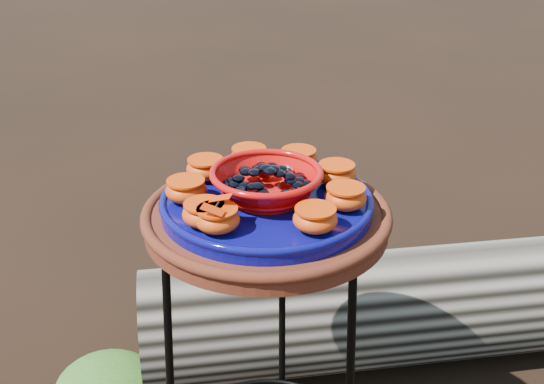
% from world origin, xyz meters
% --- Properties ---
extents(plant_stand, '(0.44, 0.44, 0.70)m').
position_xyz_m(plant_stand, '(0.00, 0.00, 0.35)').
color(plant_stand, black).
rests_on(plant_stand, ground).
extents(terracotta_saucer, '(0.46, 0.46, 0.04)m').
position_xyz_m(terracotta_saucer, '(0.00, 0.00, 0.72)').
color(terracotta_saucer, '#54250F').
rests_on(terracotta_saucer, plant_stand).
extents(cobalt_plate, '(0.39, 0.39, 0.03)m').
position_xyz_m(cobalt_plate, '(0.00, 0.00, 0.75)').
color(cobalt_plate, '#020737').
rests_on(cobalt_plate, terracotta_saucer).
extents(red_bowl, '(0.20, 0.20, 0.05)m').
position_xyz_m(red_bowl, '(0.00, 0.00, 0.79)').
color(red_bowl, '#C10B09').
rests_on(red_bowl, cobalt_plate).
extents(glass_gems, '(0.15, 0.15, 0.03)m').
position_xyz_m(glass_gems, '(0.00, 0.00, 0.83)').
color(glass_gems, black).
rests_on(glass_gems, red_bowl).
extents(orange_half_0, '(0.08, 0.08, 0.04)m').
position_xyz_m(orange_half_0, '(-0.06, -0.13, 0.78)').
color(orange_half_0, '#B61D0A').
rests_on(orange_half_0, cobalt_plate).
extents(orange_half_1, '(0.08, 0.08, 0.04)m').
position_xyz_m(orange_half_1, '(0.10, -0.11, 0.78)').
color(orange_half_1, '#B61D0A').
rests_on(orange_half_1, cobalt_plate).
extents(orange_half_2, '(0.08, 0.08, 0.04)m').
position_xyz_m(orange_half_2, '(0.15, -0.02, 0.78)').
color(orange_half_2, '#B61D0A').
rests_on(orange_half_2, cobalt_plate).
extents(orange_half_3, '(0.08, 0.08, 0.04)m').
position_xyz_m(orange_half_3, '(0.12, 0.08, 0.78)').
color(orange_half_3, '#B61D0A').
rests_on(orange_half_3, cobalt_plate).
extents(orange_half_4, '(0.08, 0.08, 0.04)m').
position_xyz_m(orange_half_4, '(0.04, 0.14, 0.78)').
color(orange_half_4, '#B61D0A').
rests_on(orange_half_4, cobalt_plate).
extents(orange_half_5, '(0.08, 0.08, 0.04)m').
position_xyz_m(orange_half_5, '(-0.06, 0.13, 0.78)').
color(orange_half_5, '#B61D0A').
rests_on(orange_half_5, cobalt_plate).
extents(orange_half_6, '(0.08, 0.08, 0.04)m').
position_xyz_m(orange_half_6, '(-0.13, 0.06, 0.78)').
color(orange_half_6, '#B61D0A').
rests_on(orange_half_6, cobalt_plate).
extents(orange_half_7, '(0.08, 0.08, 0.04)m').
position_xyz_m(orange_half_7, '(-0.14, -0.04, 0.78)').
color(orange_half_7, '#B61D0A').
rests_on(orange_half_7, cobalt_plate).
extents(orange_half_8, '(0.08, 0.08, 0.04)m').
position_xyz_m(orange_half_8, '(-0.09, -0.12, 0.78)').
color(orange_half_8, '#B61D0A').
rests_on(orange_half_8, cobalt_plate).
extents(butterfly, '(0.08, 0.06, 0.01)m').
position_xyz_m(butterfly, '(-0.06, -0.13, 0.81)').
color(butterfly, red).
rests_on(butterfly, orange_half_0).
extents(driftwood_log, '(1.84, 1.01, 0.33)m').
position_xyz_m(driftwood_log, '(0.44, 0.60, 0.17)').
color(driftwood_log, black).
rests_on(driftwood_log, ground).
extents(foliage_back, '(0.33, 0.33, 0.17)m').
position_xyz_m(foliage_back, '(-0.20, 0.64, 0.08)').
color(foliage_back, '#2A591B').
rests_on(foliage_back, ground).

